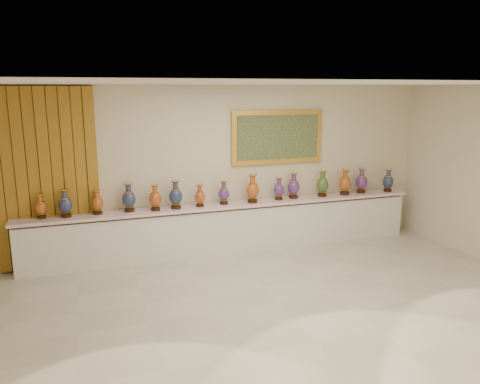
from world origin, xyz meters
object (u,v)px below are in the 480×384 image
at_px(counter, 229,228).
at_px(vase_2, 97,203).
at_px(vase_0, 41,208).
at_px(vase_1, 65,205).

xyz_separation_m(counter, vase_2, (-2.27, 0.01, 0.65)).
relative_size(counter, vase_2, 17.93).
bearing_deg(vase_2, vase_0, 179.18).
xyz_separation_m(counter, vase_1, (-2.77, -0.02, 0.67)).
xyz_separation_m(vase_0, vase_2, (0.87, -0.01, 0.00)).
bearing_deg(counter, vase_2, 179.85).
relative_size(vase_1, vase_2, 1.13).
xyz_separation_m(vase_1, vase_2, (0.50, 0.03, -0.02)).
bearing_deg(vase_1, vase_0, 174.11).
bearing_deg(counter, vase_0, 179.67).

